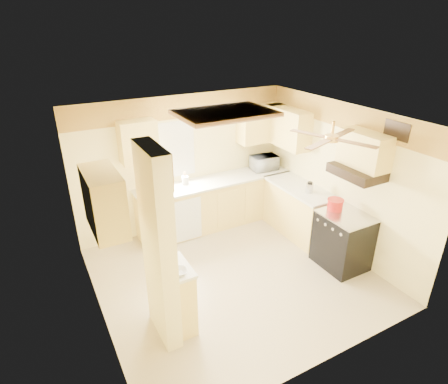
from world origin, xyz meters
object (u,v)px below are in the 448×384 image
bowl (179,272)px  kettle (310,188)px  microwave (264,163)px  dutch_oven (335,204)px  stove (343,240)px

bowl → kettle: bearing=19.8°
bowl → kettle: size_ratio=1.00×
bowl → microwave: bearing=39.8°
dutch_oven → kettle: (0.02, 0.64, 0.03)m
microwave → dutch_oven: 1.93m
microwave → dutch_oven: size_ratio=1.96×
bowl → kettle: 3.02m
stove → microwave: size_ratio=1.80×
dutch_oven → microwave: bearing=91.4°
microwave → dutch_oven: microwave is taller
bowl → stove: bearing=2.9°
microwave → bowl: microwave is taller
microwave → bowl: 3.61m
bowl → dutch_oven: dutch_oven is taller
microwave → dutch_oven: bearing=96.5°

